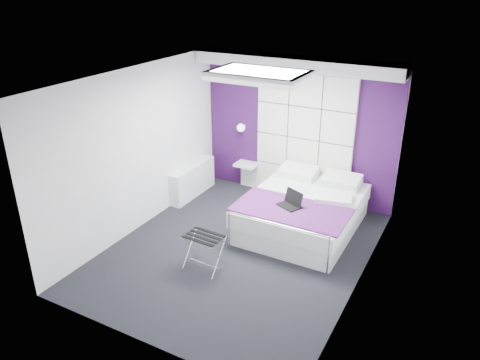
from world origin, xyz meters
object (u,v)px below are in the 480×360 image
Objects in this scene: radiator at (193,180)px; laptop at (290,202)px; nightstand at (246,165)px; luggage_rack at (204,252)px; wall_lamp at (242,127)px; bed at (303,211)px.

laptop is (2.22, -0.61, 0.35)m from radiator.
luggage_rack is (0.71, -2.63, -0.25)m from nightstand.
wall_lamp is at bearing 161.51° from nightstand.
bed is (2.28, -0.20, 0.01)m from radiator.
wall_lamp is 0.07× the size of bed.
wall_lamp reaches higher than laptop.
luggage_rack is (0.83, -2.67, -0.96)m from wall_lamp.
laptop reaches higher than bed.
wall_lamp is 0.44× the size of laptop.
bed is 1.79m from nightstand.
bed is at bearing -31.15° from nightstand.
luggage_rack is at bearing -52.44° from radiator.
luggage_rack is at bearing -115.29° from bed.
wall_lamp is at bearing 149.68° from bed.
wall_lamp is 2.17m from laptop.
radiator is at bearing -170.85° from laptop.
nightstand is at bearing 43.47° from radiator.
bed is at bearing -4.98° from radiator.
wall_lamp is at bearing 49.90° from radiator.
nightstand is at bearing 107.98° from luggage_rack.
wall_lamp is 0.73m from nightstand.
radiator is at bearing -136.53° from nightstand.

